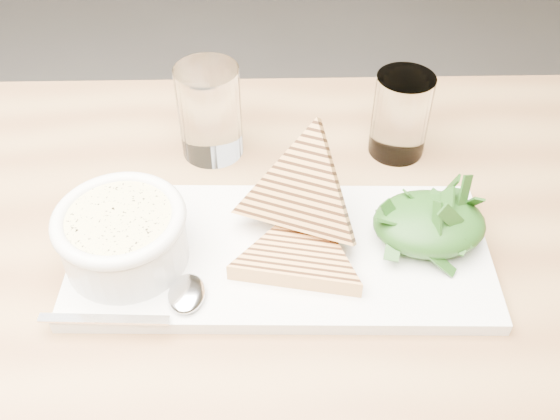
{
  "coord_description": "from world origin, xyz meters",
  "views": [
    {
      "loc": [
        0.29,
        -0.35,
        1.27
      ],
      "look_at": [
        0.31,
        0.1,
        0.83
      ],
      "focal_mm": 40.0,
      "sensor_mm": 36.0,
      "label": 1
    }
  ],
  "objects_px": {
    "soup_bowl": "(124,241)",
    "glass_near": "(210,112)",
    "platter": "(281,253)",
    "table_top": "(211,308)",
    "glass_far": "(401,115)"
  },
  "relations": [
    {
      "from": "soup_bowl",
      "to": "glass_near",
      "type": "xyz_separation_m",
      "value": [
        0.08,
        0.19,
        0.02
      ]
    },
    {
      "from": "soup_bowl",
      "to": "glass_near",
      "type": "bearing_deg",
      "value": 66.98
    },
    {
      "from": "table_top",
      "to": "glass_far",
      "type": "bearing_deg",
      "value": 44.19
    },
    {
      "from": "soup_bowl",
      "to": "glass_far",
      "type": "relative_size",
      "value": 1.17
    },
    {
      "from": "soup_bowl",
      "to": "table_top",
      "type": "bearing_deg",
      "value": -27.08
    },
    {
      "from": "table_top",
      "to": "glass_far",
      "type": "distance_m",
      "value": 0.32
    },
    {
      "from": "soup_bowl",
      "to": "glass_near",
      "type": "height_order",
      "value": "glass_near"
    },
    {
      "from": "platter",
      "to": "glass_far",
      "type": "xyz_separation_m",
      "value": [
        0.15,
        0.17,
        0.04
      ]
    },
    {
      "from": "platter",
      "to": "glass_near",
      "type": "bearing_deg",
      "value": 112.19
    },
    {
      "from": "table_top",
      "to": "glass_near",
      "type": "distance_m",
      "value": 0.24
    },
    {
      "from": "table_top",
      "to": "soup_bowl",
      "type": "height_order",
      "value": "soup_bowl"
    },
    {
      "from": "platter",
      "to": "glass_near",
      "type": "xyz_separation_m",
      "value": [
        -0.08,
        0.18,
        0.05
      ]
    },
    {
      "from": "glass_far",
      "to": "soup_bowl",
      "type": "bearing_deg",
      "value": -150.06
    },
    {
      "from": "table_top",
      "to": "platter",
      "type": "xyz_separation_m",
      "value": [
        0.07,
        0.05,
        0.03
      ]
    },
    {
      "from": "table_top",
      "to": "glass_far",
      "type": "height_order",
      "value": "glass_far"
    }
  ]
}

